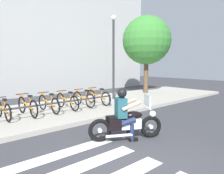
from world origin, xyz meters
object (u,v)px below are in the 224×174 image
Objects in this scene: motorcycle at (126,123)px; bicycle_4 at (67,101)px; rider at (124,110)px; bicycle_2 at (27,106)px; bicycle_6 at (98,97)px; tree_near_rack at (147,41)px; bike_rack at (55,104)px; street_lamp at (113,51)px; bicycle_5 at (83,99)px; bicycle_1 at (3,110)px; bicycle_3 at (49,103)px.

bicycle_4 is (0.30, 3.86, 0.05)m from motorcycle.
rider is at bearing -95.43° from bicycle_4.
bicycle_4 is at bearing 0.01° from bicycle_2.
tree_near_rack reaches higher than bicycle_6.
bike_rack is at bearing -167.43° from tree_near_rack.
bike_rack is (-0.82, -0.55, 0.07)m from bicycle_4.
motorcycle is 0.41× the size of street_lamp.
motorcycle is 1.08× the size of bicycle_2.
street_lamp is 0.90× the size of tree_near_rack.
motorcycle reaches higher than bicycle_5.
rider is 4.32m from bicycle_6.
bicycle_6 is at bearing 62.27° from rider.
bicycle_4 is 0.31× the size of bike_rack.
tree_near_rack reaches higher than street_lamp.
bike_rack is at bearing 98.01° from rider.
rider is 0.91× the size of bicycle_1.
bicycle_4 is at bearing 0.01° from bicycle_3.
bicycle_6 is (2.01, 3.82, -0.31)m from rider.
bicycle_2 is at bearing 109.28° from motorcycle.
bicycle_3 is (1.64, 0.00, 0.01)m from bicycle_1.
street_lamp is (3.21, 0.67, 2.29)m from bicycle_4.
bicycle_6 is 0.31× the size of bike_rack.
bicycle_3 is 0.33× the size of tree_near_rack.
street_lamp is 3.35m from tree_near_rack.
bicycle_6 is 5.80m from tree_near_rack.
tree_near_rack is (5.62, 1.07, 3.08)m from bicycle_5.
bicycle_5 is (1.64, -0.00, 0.00)m from bicycle_3.
bicycle_1 is at bearing -173.18° from tree_near_rack.
rider is 4.04m from bicycle_2.
bicycle_1 is 0.92× the size of bicycle_3.
bicycle_1 is at bearing -180.00° from bicycle_3.
bicycle_3 is 0.99× the size of bicycle_6.
bicycle_3 is at bearing 179.98° from bicycle_5.
tree_near_rack reaches higher than bicycle_1.
bicycle_5 is (3.29, -0.00, 0.01)m from bicycle_1.
bicycle_3 is at bearing 0.02° from bicycle_2.
bicycle_2 is 1.01× the size of bicycle_6.
bicycle_2 reaches higher than bicycle_5.
bicycle_2 reaches higher than bike_rack.
bicycle_5 is 6.50m from tree_near_rack.
bicycle_6 is (0.82, 0.00, -0.00)m from bicycle_5.
bicycle_1 is 3.29m from bicycle_5.
motorcycle reaches higher than bicycle_4.
bicycle_1 is 4.11m from bicycle_6.
motorcycle is at bearing -106.16° from bicycle_5.
bicycle_5 is at bearing -164.39° from street_lamp.
bicycle_2 is 0.32× the size of bike_rack.
bicycle_5 is at bearing -0.02° from bicycle_3.
bicycle_2 is 3.29m from bicycle_6.
tree_near_rack is (7.26, 1.62, 3.02)m from bike_rack.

